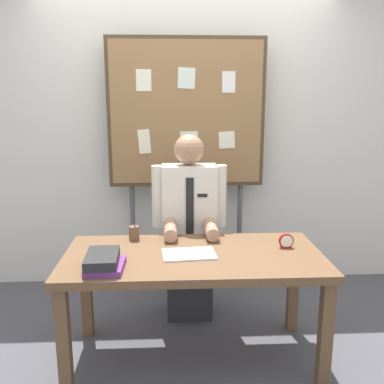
{
  "coord_description": "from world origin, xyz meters",
  "views": [
    {
      "loc": [
        -0.14,
        -2.45,
        1.67
      ],
      "look_at": [
        0.0,
        0.18,
        1.07
      ],
      "focal_mm": 39.6,
      "sensor_mm": 36.0,
      "label": 1
    }
  ],
  "objects_px": {
    "book_stack": "(103,262)",
    "pen_holder": "(134,233)",
    "desk": "(193,267)",
    "open_notebook": "(189,254)",
    "person": "(189,234)",
    "bulletin_board": "(186,117)",
    "desk_clock": "(286,242)"
  },
  "relations": [
    {
      "from": "pen_holder",
      "to": "desk_clock",
      "type": "bearing_deg",
      "value": -11.91
    },
    {
      "from": "book_stack",
      "to": "pen_holder",
      "type": "height_order",
      "value": "pen_holder"
    },
    {
      "from": "person",
      "to": "open_notebook",
      "type": "xyz_separation_m",
      "value": [
        -0.03,
        -0.61,
        0.07
      ]
    },
    {
      "from": "open_notebook",
      "to": "pen_holder",
      "type": "relative_size",
      "value": 2.0
    },
    {
      "from": "book_stack",
      "to": "open_notebook",
      "type": "distance_m",
      "value": 0.52
    },
    {
      "from": "person",
      "to": "desk_clock",
      "type": "xyz_separation_m",
      "value": [
        0.6,
        -0.51,
        0.11
      ]
    },
    {
      "from": "person",
      "to": "book_stack",
      "type": "xyz_separation_m",
      "value": [
        -0.52,
        -0.8,
        0.11
      ]
    },
    {
      "from": "desk",
      "to": "pen_holder",
      "type": "distance_m",
      "value": 0.5
    },
    {
      "from": "desk",
      "to": "book_stack",
      "type": "bearing_deg",
      "value": -158.02
    },
    {
      "from": "open_notebook",
      "to": "desk",
      "type": "bearing_deg",
      "value": 34.79
    },
    {
      "from": "bulletin_board",
      "to": "book_stack",
      "type": "bearing_deg",
      "value": -111.85
    },
    {
      "from": "bulletin_board",
      "to": "pen_holder",
      "type": "relative_size",
      "value": 13.37
    },
    {
      "from": "person",
      "to": "desk",
      "type": "bearing_deg",
      "value": -90.0
    },
    {
      "from": "desk",
      "to": "person",
      "type": "distance_m",
      "value": 0.59
    },
    {
      "from": "desk",
      "to": "open_notebook",
      "type": "xyz_separation_m",
      "value": [
        -0.03,
        -0.02,
        0.1
      ]
    },
    {
      "from": "desk",
      "to": "book_stack",
      "type": "relative_size",
      "value": 5.52
    },
    {
      "from": "bulletin_board",
      "to": "desk_clock",
      "type": "distance_m",
      "value": 1.39
    },
    {
      "from": "person",
      "to": "book_stack",
      "type": "bearing_deg",
      "value": -123.0
    },
    {
      "from": "desk",
      "to": "pen_holder",
      "type": "bearing_deg",
      "value": 143.89
    },
    {
      "from": "open_notebook",
      "to": "desk_clock",
      "type": "bearing_deg",
      "value": 8.58
    },
    {
      "from": "desk_clock",
      "to": "pen_holder",
      "type": "height_order",
      "value": "pen_holder"
    },
    {
      "from": "bulletin_board",
      "to": "book_stack",
      "type": "height_order",
      "value": "bulletin_board"
    },
    {
      "from": "bulletin_board",
      "to": "open_notebook",
      "type": "relative_size",
      "value": 6.68
    },
    {
      "from": "desk",
      "to": "pen_holder",
      "type": "relative_size",
      "value": 9.95
    },
    {
      "from": "person",
      "to": "open_notebook",
      "type": "relative_size",
      "value": 4.38
    },
    {
      "from": "open_notebook",
      "to": "pen_holder",
      "type": "xyz_separation_m",
      "value": [
        -0.36,
        0.3,
        0.04
      ]
    },
    {
      "from": "person",
      "to": "pen_holder",
      "type": "height_order",
      "value": "person"
    },
    {
      "from": "person",
      "to": "desk_clock",
      "type": "distance_m",
      "value": 0.79
    },
    {
      "from": "desk_clock",
      "to": "pen_holder",
      "type": "distance_m",
      "value": 1.0
    },
    {
      "from": "open_notebook",
      "to": "person",
      "type": "bearing_deg",
      "value": 87.28
    },
    {
      "from": "open_notebook",
      "to": "desk_clock",
      "type": "height_order",
      "value": "desk_clock"
    },
    {
      "from": "bulletin_board",
      "to": "book_stack",
      "type": "xyz_separation_m",
      "value": [
        -0.52,
        -1.29,
        -0.74
      ]
    }
  ]
}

